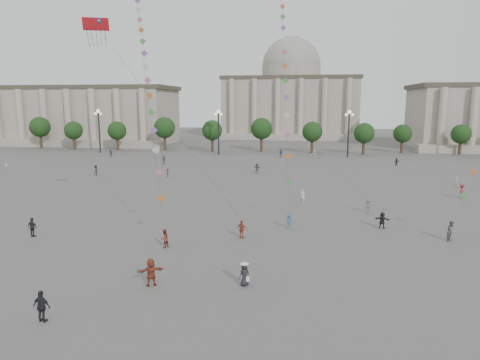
# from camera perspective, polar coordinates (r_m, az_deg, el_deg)

# --- Properties ---
(ground) EXTENTS (360.00, 360.00, 0.00)m
(ground) POSITION_cam_1_polar(r_m,az_deg,el_deg) (32.47, -0.66, -12.03)
(ground) COLOR #504D4B
(ground) RESTS_ON ground
(hall_west) EXTENTS (84.00, 26.22, 17.20)m
(hall_west) POSITION_cam_1_polar(r_m,az_deg,el_deg) (147.09, -24.74, 7.86)
(hall_west) COLOR gray
(hall_west) RESTS_ON ground
(hall_central) EXTENTS (48.30, 34.30, 35.50)m
(hall_central) POSITION_cam_1_polar(r_m,az_deg,el_deg) (158.96, 6.75, 10.93)
(hall_central) COLOR gray
(hall_central) RESTS_ON ground
(tree_row) EXTENTS (137.12, 5.12, 8.00)m
(tree_row) POSITION_cam_1_polar(r_m,az_deg,el_deg) (107.99, 5.85, 6.57)
(tree_row) COLOR #35261A
(tree_row) RESTS_ON ground
(lamp_post_far_west) EXTENTS (2.00, 0.90, 10.65)m
(lamp_post_far_west) POSITION_cam_1_polar(r_m,az_deg,el_deg) (111.49, -18.32, 7.24)
(lamp_post_far_west) COLOR #262628
(lamp_post_far_west) RESTS_ON ground
(lamp_post_mid_west) EXTENTS (2.00, 0.90, 10.65)m
(lamp_post_mid_west) POSITION_cam_1_polar(r_m,az_deg,el_deg) (101.72, -2.88, 7.49)
(lamp_post_mid_west) COLOR #262628
(lamp_post_mid_west) RESTS_ON ground
(lamp_post_mid_east) EXTENTS (2.00, 0.90, 10.65)m
(lamp_post_mid_east) POSITION_cam_1_polar(r_m,az_deg,el_deg) (100.32, 14.31, 7.15)
(lamp_post_mid_east) COLOR #262628
(lamp_post_mid_east) RESTS_ON ground
(person_crowd_0) EXTENTS (1.07, 1.01, 1.77)m
(person_crowd_0) POSITION_cam_1_polar(r_m,az_deg,el_deg) (98.45, 5.46, 3.59)
(person_crowd_0) COLOR #374A7D
(person_crowd_0) RESTS_ON ground
(person_crowd_1) EXTENTS (1.07, 1.13, 1.84)m
(person_crowd_1) POSITION_cam_1_polar(r_m,az_deg,el_deg) (89.73, -28.67, 1.73)
(person_crowd_1) COLOR silver
(person_crowd_1) RESTS_ON ground
(person_crowd_3) EXTENTS (1.61, 0.90, 1.66)m
(person_crowd_3) POSITION_cam_1_polar(r_m,az_deg,el_deg) (44.85, 18.43, -5.10)
(person_crowd_3) COLOR black
(person_crowd_3) RESTS_ON ground
(person_crowd_4) EXTENTS (1.70, 1.61, 1.91)m
(person_crowd_4) POSITION_cam_1_polar(r_m,az_deg,el_deg) (96.36, 9.90, 3.38)
(person_crowd_4) COLOR silver
(person_crowd_4) RESTS_ON ground
(person_crowd_6) EXTENTS (1.05, 0.67, 1.55)m
(person_crowd_6) POSITION_cam_1_polar(r_m,az_deg,el_deg) (50.72, 16.71, -3.31)
(person_crowd_6) COLOR #5C5D60
(person_crowd_6) RESTS_ON ground
(person_crowd_7) EXTENTS (1.50, 0.65, 1.56)m
(person_crowd_7) POSITION_cam_1_polar(r_m,az_deg,el_deg) (70.88, 26.86, -0.20)
(person_crowd_7) COLOR silver
(person_crowd_7) RESTS_ON ground
(person_crowd_8) EXTENTS (1.27, 1.43, 1.92)m
(person_crowd_8) POSITION_cam_1_polar(r_m,az_deg,el_deg) (62.76, 27.49, -1.32)
(person_crowd_8) COLOR maroon
(person_crowd_8) RESTS_ON ground
(person_crowd_9) EXTENTS (1.43, 1.03, 1.49)m
(person_crowd_9) POSITION_cam_1_polar(r_m,az_deg,el_deg) (89.97, 20.15, 2.28)
(person_crowd_9) COLOR black
(person_crowd_9) RESTS_ON ground
(person_crowd_10) EXTENTS (0.71, 0.80, 1.83)m
(person_crowd_10) POSITION_cam_1_polar(r_m,az_deg,el_deg) (98.56, -10.84, 3.48)
(person_crowd_10) COLOR #B6B6B1
(person_crowd_10) RESTS_ON ground
(person_crowd_12) EXTENTS (1.72, 1.34, 1.82)m
(person_crowd_12) POSITION_cam_1_polar(r_m,az_deg,el_deg) (75.40, 2.28, 1.59)
(person_crowd_12) COLOR slate
(person_crowd_12) RESTS_ON ground
(person_crowd_13) EXTENTS (0.76, 0.70, 1.75)m
(person_crowd_13) POSITION_cam_1_polar(r_m,az_deg,el_deg) (53.50, 8.35, -2.17)
(person_crowd_13) COLOR silver
(person_crowd_13) RESTS_ON ground
(person_crowd_16) EXTENTS (1.13, 0.56, 1.86)m
(person_crowd_16) POSITION_cam_1_polar(r_m,az_deg,el_deg) (87.42, -10.13, 2.65)
(person_crowd_16) COLOR #5E5D61
(person_crowd_16) RESTS_ON ground
(person_crowd_17) EXTENTS (0.97, 1.14, 1.53)m
(person_crowd_17) POSITION_cam_1_polar(r_m,az_deg,el_deg) (72.32, -9.60, 0.96)
(person_crowd_17) COLOR maroon
(person_crowd_17) RESTS_ON ground
(person_crowd_18) EXTENTS (0.81, 1.23, 1.78)m
(person_crowd_18) POSITION_cam_1_polar(r_m,az_deg,el_deg) (77.16, -18.68, 1.23)
(person_crowd_18) COLOR black
(person_crowd_18) RESTS_ON ground
(person_crowd_21) EXTENTS (1.21, 1.02, 1.62)m
(person_crowd_21) POSITION_cam_1_polar(r_m,az_deg,el_deg) (102.14, -16.86, 3.39)
(person_crowd_21) COLOR black
(person_crowd_21) RESTS_ON ground
(tourist_0) EXTENTS (1.06, 0.64, 1.69)m
(tourist_0) POSITION_cam_1_polar(r_m,az_deg,el_deg) (39.57, 0.24, -6.58)
(tourist_0) COLOR maroon
(tourist_0) RESTS_ON ground
(tourist_1) EXTENTS (1.14, 0.66, 1.82)m
(tourist_1) POSITION_cam_1_polar(r_m,az_deg,el_deg) (44.34, -25.94, -5.69)
(tourist_1) COLOR #232228
(tourist_1) RESTS_ON ground
(tourist_2) EXTENTS (1.85, 1.34, 1.93)m
(tourist_2) POSITION_cam_1_polar(r_m,az_deg,el_deg) (30.33, -11.78, -11.95)
(tourist_2) COLOR brown
(tourist_2) RESTS_ON ground
(tourist_4) EXTENTS (1.15, 0.60, 1.88)m
(tourist_4) POSITION_cam_1_polar(r_m,az_deg,el_deg) (27.67, -24.92, -15.04)
(tourist_4) COLOR black
(tourist_4) RESTS_ON ground
(kite_flyer_0) EXTENTS (0.90, 0.98, 1.63)m
(kite_flyer_0) POSITION_cam_1_polar(r_m,az_deg,el_deg) (37.64, -10.05, -7.68)
(kite_flyer_0) COLOR maroon
(kite_flyer_0) RESTS_ON ground
(kite_flyer_1) EXTENTS (1.07, 0.76, 1.50)m
(kite_flyer_1) POSITION_cam_1_polar(r_m,az_deg,el_deg) (42.78, 6.55, -5.48)
(kite_flyer_1) COLOR #395981
(kite_flyer_1) RESTS_ON ground
(kite_flyer_2) EXTENTS (1.12, 1.13, 1.84)m
(kite_flyer_2) POSITION_cam_1_polar(r_m,az_deg,el_deg) (43.22, 26.36, -6.11)
(kite_flyer_2) COLOR slate
(kite_flyer_2) RESTS_ON ground
(hat_person) EXTENTS (0.93, 0.91, 1.69)m
(hat_person) POSITION_cam_1_polar(r_m,az_deg,el_deg) (29.77, 0.60, -12.39)
(hat_person) COLOR black
(hat_person) RESTS_ON ground
(dragon_kite) EXTENTS (7.42, 1.22, 21.47)m
(dragon_kite) POSITION_cam_1_polar(r_m,az_deg,el_deg) (40.90, -18.37, 17.90)
(dragon_kite) COLOR #B41318
(dragon_kite) RESTS_ON ground
(kite_train_west) EXTENTS (19.93, 42.08, 64.06)m
(kite_train_west) POSITION_cam_1_polar(r_m,az_deg,el_deg) (61.76, -13.56, 22.05)
(kite_train_west) COLOR #3F3F3F
(kite_train_west) RESTS_ON ground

